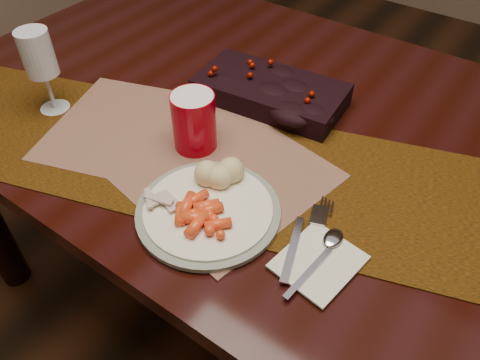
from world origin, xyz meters
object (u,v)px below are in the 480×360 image
Objects in this scene: red_cup at (194,121)px; turkey_shreds at (161,198)px; napkin at (319,262)px; centerpiece at (271,88)px; dinner_plate at (208,210)px; dining_table at (290,238)px; mashed_potatoes at (217,167)px; placemat_main at (204,159)px; baby_carrots at (198,216)px; wine_glass at (44,72)px.

turkey_shreds is at bearing -69.94° from red_cup.
centerpiece is at bearing 140.68° from napkin.
dinner_plate is at bearing 25.65° from turkey_shreds.
mashed_potatoes is (-0.05, -0.25, 0.42)m from dining_table.
centerpiece reaches higher than dinner_plate.
centerpiece is 2.76× the size of red_cup.
placemat_main is (-0.11, -0.21, 0.38)m from dining_table.
turkey_shreds is at bearing -160.97° from napkin.
placemat_main is 0.08m from red_cup.
turkey_shreds is 0.18m from red_cup.
baby_carrots is (0.00, -0.03, 0.02)m from dinner_plate.
dinner_plate is at bearing -5.96° from wine_glass.
placemat_main is 0.15m from turkey_shreds.
napkin is 0.37m from red_cup.
baby_carrots is 0.11m from mashed_potatoes.
dining_table is 0.54m from turkey_shreds.
placemat_main is 0.18m from baby_carrots.
dinner_plate is at bearing -166.76° from napkin.
wine_glass reaches higher than placemat_main.
dining_table is 0.49m from mashed_potatoes.
dinner_plate is 1.96× the size of napkin.
dining_table is at bearing 79.51° from mashed_potatoes.
centerpiece reaches higher than mashed_potatoes.
wine_glass reaches higher than mashed_potatoes.
turkey_shreds is 0.29m from napkin.
wine_glass is (-0.48, 0.08, 0.07)m from baby_carrots.
dinner_plate is (0.10, -0.11, 0.01)m from placemat_main.
baby_carrots is at bearing -69.80° from mashed_potatoes.
red_cup reaches higher than baby_carrots.
centerpiece is at bearing 80.87° from red_cup.
dining_table is 3.85× the size of placemat_main.
dining_table is 0.50m from dinner_plate.
dining_table is at bearing 88.04° from dinner_plate.
centerpiece is 0.23m from red_cup.
mashed_potatoes is 1.13× the size of turkey_shreds.
napkin is at bearing -47.29° from centerpiece.
red_cup is (-0.06, 0.17, 0.04)m from turkey_shreds.
mashed_potatoes is 0.25m from napkin.
turkey_shreds is 0.58× the size of napkin.
dinner_plate is (0.10, -0.36, -0.02)m from centerpiece.
centerpiece is at bearing 160.27° from dining_table.
placemat_main is 0.32m from napkin.
centerpiece reaches higher than baby_carrots.
centerpiece is 0.39m from turkey_shreds.
centerpiece is at bearing 38.90° from wine_glass.
wine_glass is (-0.41, 0.09, 0.07)m from turkey_shreds.
placemat_main is 0.15m from dinner_plate.
wine_glass is at bearing -174.59° from napkin.
napkin is (0.21, 0.05, -0.02)m from baby_carrots.
wine_glass is (-0.38, -0.31, 0.06)m from centerpiece.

